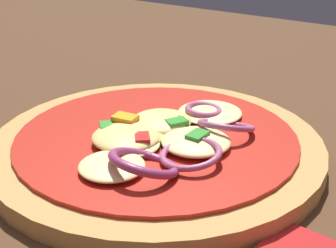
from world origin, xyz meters
The scene contains 2 objects.
dining_table centered at (0.00, 0.00, 0.02)m, with size 1.25×0.96×0.04m.
pizza centered at (0.02, 0.00, 0.05)m, with size 0.24×0.24×0.03m.
Camera 1 is at (0.21, -0.27, 0.21)m, focal length 54.88 mm.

